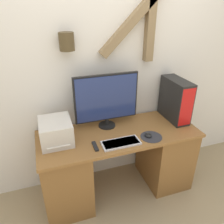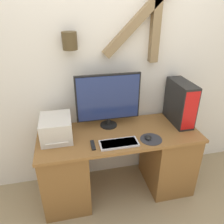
{
  "view_description": "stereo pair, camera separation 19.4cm",
  "coord_description": "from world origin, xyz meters",
  "px_view_note": "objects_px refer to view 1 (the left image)",
  "views": [
    {
      "loc": [
        -0.65,
        -1.4,
        1.92
      ],
      "look_at": [
        -0.07,
        0.31,
        0.99
      ],
      "focal_mm": 35.0,
      "sensor_mm": 36.0,
      "label": 1
    },
    {
      "loc": [
        -0.46,
        -1.45,
        1.92
      ],
      "look_at": [
        -0.07,
        0.31,
        0.99
      ],
      "focal_mm": 35.0,
      "sensor_mm": 36.0,
      "label": 2
    }
  ],
  "objects_px": {
    "keyboard": "(121,143)",
    "monitor": "(107,99)",
    "computer_tower": "(175,100)",
    "remote_control": "(95,146)",
    "mouse": "(148,135)",
    "printer": "(56,131)"
  },
  "relations": [
    {
      "from": "keyboard",
      "to": "computer_tower",
      "type": "bearing_deg",
      "value": 20.5
    },
    {
      "from": "mouse",
      "to": "printer",
      "type": "xyz_separation_m",
      "value": [
        -0.83,
        0.21,
        0.09
      ]
    },
    {
      "from": "monitor",
      "to": "mouse",
      "type": "distance_m",
      "value": 0.53
    },
    {
      "from": "keyboard",
      "to": "computer_tower",
      "type": "distance_m",
      "value": 0.8
    },
    {
      "from": "computer_tower",
      "to": "keyboard",
      "type": "bearing_deg",
      "value": -159.5
    },
    {
      "from": "computer_tower",
      "to": "printer",
      "type": "distance_m",
      "value": 1.27
    },
    {
      "from": "keyboard",
      "to": "mouse",
      "type": "relative_size",
      "value": 4.39
    },
    {
      "from": "keyboard",
      "to": "computer_tower",
      "type": "height_order",
      "value": "computer_tower"
    },
    {
      "from": "mouse",
      "to": "remote_control",
      "type": "relative_size",
      "value": 0.58
    },
    {
      "from": "monitor",
      "to": "remote_control",
      "type": "distance_m",
      "value": 0.48
    },
    {
      "from": "keyboard",
      "to": "monitor",
      "type": "bearing_deg",
      "value": 93.95
    },
    {
      "from": "mouse",
      "to": "computer_tower",
      "type": "relative_size",
      "value": 0.18
    },
    {
      "from": "mouse",
      "to": "computer_tower",
      "type": "bearing_deg",
      "value": 29.6
    },
    {
      "from": "keyboard",
      "to": "mouse",
      "type": "bearing_deg",
      "value": 4.75
    },
    {
      "from": "computer_tower",
      "to": "remote_control",
      "type": "height_order",
      "value": "computer_tower"
    },
    {
      "from": "monitor",
      "to": "printer",
      "type": "height_order",
      "value": "monitor"
    },
    {
      "from": "keyboard",
      "to": "remote_control",
      "type": "bearing_deg",
      "value": 173.36
    },
    {
      "from": "printer",
      "to": "mouse",
      "type": "bearing_deg",
      "value": -13.97
    },
    {
      "from": "monitor",
      "to": "keyboard",
      "type": "bearing_deg",
      "value": -86.05
    },
    {
      "from": "mouse",
      "to": "remote_control",
      "type": "height_order",
      "value": "mouse"
    },
    {
      "from": "computer_tower",
      "to": "printer",
      "type": "bearing_deg",
      "value": -178.3
    },
    {
      "from": "keyboard",
      "to": "printer",
      "type": "bearing_deg",
      "value": 157.02
    }
  ]
}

